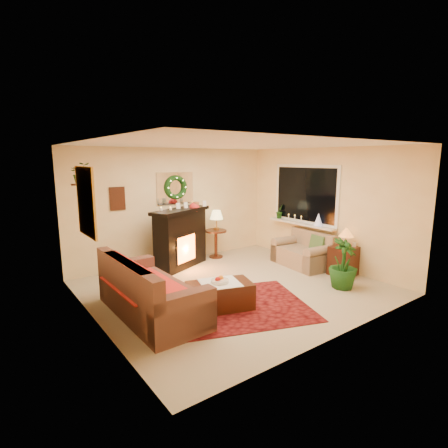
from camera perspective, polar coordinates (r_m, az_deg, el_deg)
floor at (r=6.60m, az=1.83°, el=-10.32°), size 5.00×5.00×0.00m
ceiling at (r=6.17m, az=1.97°, el=12.86°), size 5.00×5.00×0.00m
wall_back at (r=8.13m, az=-7.95°, el=3.01°), size 5.00×5.00×0.00m
wall_front at (r=4.73m, az=18.98°, el=-2.85°), size 5.00×5.00×0.00m
wall_left at (r=5.13m, az=-20.66°, el=-1.94°), size 4.50×4.50×0.00m
wall_right at (r=8.03m, az=16.10°, el=2.61°), size 4.50×4.50×0.00m
area_rug at (r=5.79m, az=1.11°, el=-13.33°), size 2.92×2.55×0.01m
sofa at (r=5.49m, az=-11.75°, el=-10.13°), size 0.96×2.13×0.91m
red_throw at (r=5.58m, az=-13.01°, el=-9.57°), size 0.88×1.43×0.02m
fireplace at (r=7.72m, az=-7.06°, el=-3.02°), size 1.40×0.93×1.23m
poinsettia at (r=7.76m, az=-4.85°, el=2.73°), size 0.22×0.22×0.22m
mantel_candle_a at (r=7.39m, az=-10.22°, el=1.89°), size 0.06×0.06×0.19m
mantel_candle_b at (r=7.42m, az=-8.72°, el=1.98°), size 0.06×0.06×0.18m
mantel_mirror at (r=8.07m, az=-7.96°, el=5.82°), size 0.92×0.02×0.72m
wreath at (r=8.03m, az=-7.82°, el=5.94°), size 0.55×0.11×0.55m
wall_art at (r=7.54m, az=-17.01°, el=3.99°), size 0.32×0.03×0.48m
gold_mirror at (r=5.35m, az=-21.64°, el=3.38°), size 0.03×0.84×1.00m
hanging_plant at (r=6.09m, az=-22.33°, el=6.19°), size 0.33×0.28×0.36m
loveseat at (r=7.97m, az=12.64°, el=-3.74°), size 0.90×1.38×0.76m
window_frame at (r=8.33m, az=13.13°, el=4.75°), size 0.03×1.86×1.36m
window_glass at (r=8.32m, az=13.06°, el=4.75°), size 0.02×1.70×1.22m
window_sill at (r=8.35m, az=12.47°, el=0.07°), size 0.22×1.86×0.04m
mini_tree at (r=8.02m, az=15.16°, el=0.77°), size 0.19×0.19×0.28m
sill_plant at (r=8.84m, az=9.11°, el=2.17°), size 0.26×0.21×0.47m
side_table_round at (r=8.46m, az=-1.33°, el=-3.32°), size 0.65×0.65×0.67m
lamp_cream at (r=8.39m, az=-1.24°, el=0.44°), size 0.32×0.32×0.49m
end_table_square at (r=7.63m, az=18.92°, el=-5.87°), size 0.54×0.54×0.59m
lamp_tiffany at (r=7.50m, az=19.27°, el=-2.41°), size 0.30×0.30×0.44m
coffee_table at (r=5.66m, az=-0.68°, el=-11.65°), size 1.13×0.83×0.42m
fruit_bowl at (r=5.57m, az=-0.68°, el=-9.38°), size 0.28×0.28×0.06m
floor_palm at (r=6.80m, az=18.91°, el=-6.26°), size 1.81×1.81×2.78m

